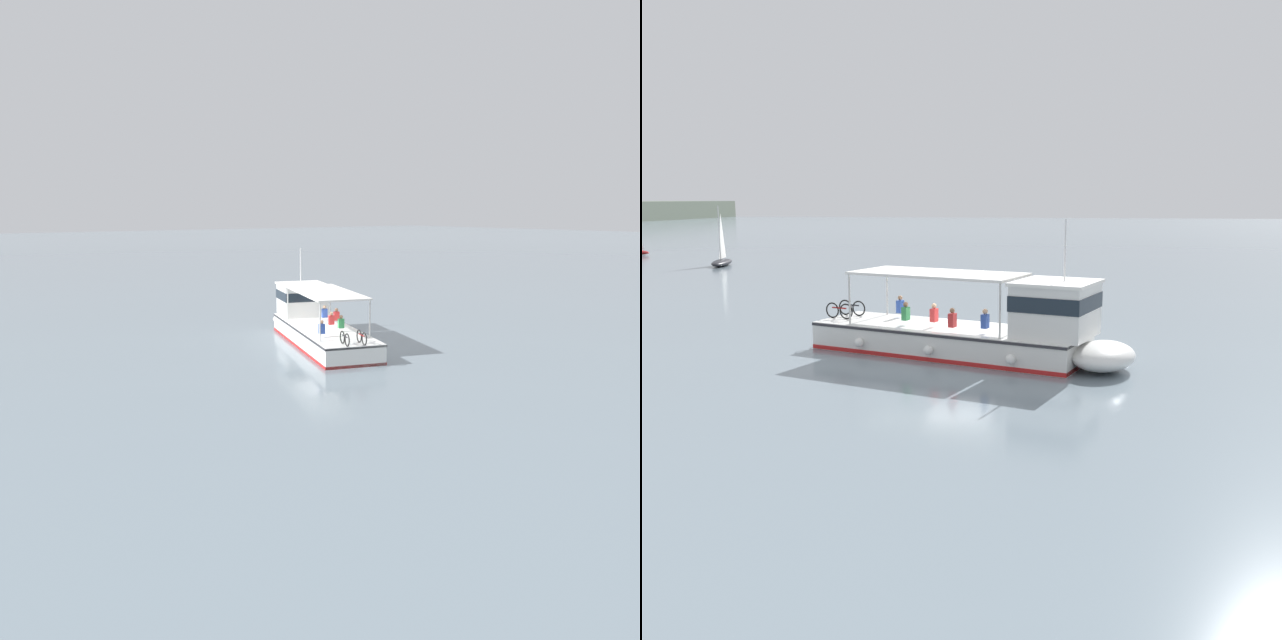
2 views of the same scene
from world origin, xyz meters
The scene contains 2 objects.
ground_plane centered at (0.00, 0.00, 0.00)m, with size 400.00×400.00×0.00m, color slate.
ferry_main centered at (-0.63, -1.10, 1.02)m, with size 6.89×13.04×5.32m.
Camera 1 is at (20.13, 28.50, 7.69)m, focal length 34.63 mm.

